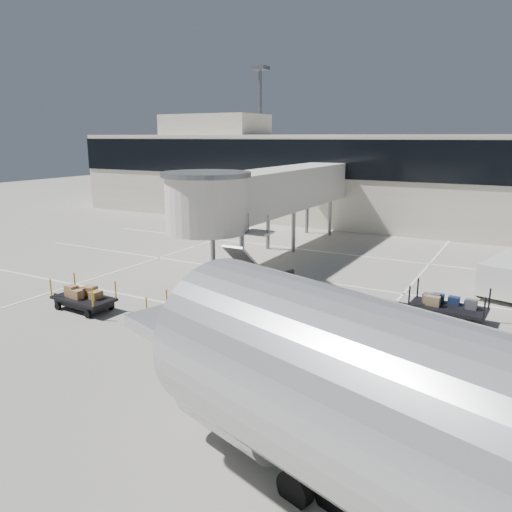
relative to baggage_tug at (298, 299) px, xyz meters
The scene contains 10 objects.
ground 4.60m from the baggage_tug, 121.98° to the right, with size 140.00×140.00×0.00m, color #AFAB9D.
lane_markings 6.31m from the baggage_tug, 119.33° to the left, with size 40.00×30.00×0.02m.
terminal 26.45m from the baggage_tug, 96.04° to the left, with size 64.00×12.11×15.20m.
jet_bridge 11.16m from the baggage_tug, 127.20° to the left, with size 5.70×20.40×6.03m.
baggage_tug is the anchor object (origin of this frame).
suitcase_cart 6.59m from the baggage_tug, 19.88° to the left, with size 3.94×1.75×1.53m.
box_cart_near 5.49m from the baggage_tug, 130.96° to the right, with size 3.49×1.51×1.36m.
box_cart_far 9.91m from the baggage_tug, 153.24° to the right, with size 3.68×1.63×1.43m.
ground_worker 6.51m from the baggage_tug, 96.08° to the right, with size 0.72×0.47×1.97m, color #8AE418.
belt_loader 26.09m from the baggage_tug, 129.85° to the left, with size 4.05×2.14×1.86m.
Camera 1 is at (11.20, -15.92, 7.85)m, focal length 35.00 mm.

